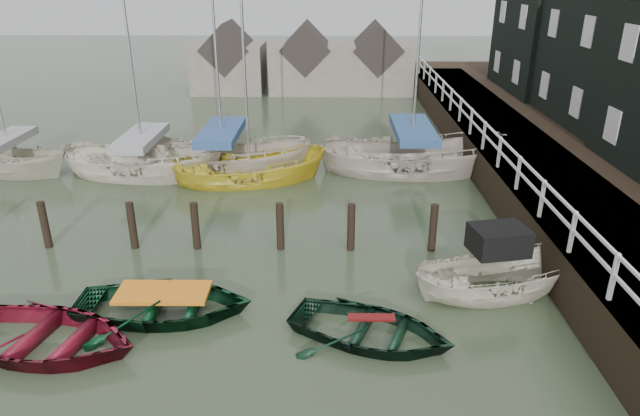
{
  "coord_description": "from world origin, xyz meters",
  "views": [
    {
      "loc": [
        2.6,
        -11.58,
        7.39
      ],
      "look_at": [
        2.33,
        2.71,
        1.4
      ],
      "focal_mm": 32.0,
      "sensor_mm": 36.0,
      "label": 1
    }
  ],
  "objects_px": {
    "rowboat_green": "(166,314)",
    "sailboat_b": "(224,170)",
    "sailboat_a": "(145,174)",
    "sailboat_d": "(411,170)",
    "rowboat_red": "(44,348)",
    "sailboat_c": "(250,181)",
    "motorboat": "(495,289)",
    "sailboat_e": "(13,169)",
    "rowboat_dkgreen": "(371,339)"
  },
  "relations": [
    {
      "from": "motorboat",
      "to": "rowboat_green",
      "type": "bearing_deg",
      "value": 86.18
    },
    {
      "from": "sailboat_a",
      "to": "sailboat_d",
      "type": "height_order",
      "value": "sailboat_d"
    },
    {
      "from": "sailboat_a",
      "to": "sailboat_c",
      "type": "xyz_separation_m",
      "value": [
        4.18,
        -0.6,
        -0.05
      ]
    },
    {
      "from": "rowboat_green",
      "to": "sailboat_c",
      "type": "xyz_separation_m",
      "value": [
        0.77,
        9.05,
        0.01
      ]
    },
    {
      "from": "sailboat_e",
      "to": "sailboat_d",
      "type": "bearing_deg",
      "value": -70.71
    },
    {
      "from": "rowboat_green",
      "to": "sailboat_a",
      "type": "bearing_deg",
      "value": 18.7
    },
    {
      "from": "sailboat_c",
      "to": "sailboat_d",
      "type": "relative_size",
      "value": 0.8
    },
    {
      "from": "rowboat_red",
      "to": "sailboat_a",
      "type": "height_order",
      "value": "sailboat_a"
    },
    {
      "from": "rowboat_red",
      "to": "sailboat_a",
      "type": "bearing_deg",
      "value": 17.92
    },
    {
      "from": "sailboat_c",
      "to": "sailboat_e",
      "type": "xyz_separation_m",
      "value": [
        -9.59,
        0.99,
        0.05
      ]
    },
    {
      "from": "motorboat",
      "to": "sailboat_b",
      "type": "distance_m",
      "value": 12.24
    },
    {
      "from": "sailboat_c",
      "to": "sailboat_d",
      "type": "height_order",
      "value": "sailboat_d"
    },
    {
      "from": "rowboat_red",
      "to": "motorboat",
      "type": "xyz_separation_m",
      "value": [
        10.1,
        2.44,
        0.1
      ]
    },
    {
      "from": "rowboat_dkgreen",
      "to": "sailboat_b",
      "type": "height_order",
      "value": "sailboat_b"
    },
    {
      "from": "rowboat_green",
      "to": "sailboat_c",
      "type": "bearing_deg",
      "value": -5.62
    },
    {
      "from": "rowboat_red",
      "to": "rowboat_dkgreen",
      "type": "xyz_separation_m",
      "value": [
        6.93,
        0.48,
        0.0
      ]
    },
    {
      "from": "rowboat_dkgreen",
      "to": "sailboat_c",
      "type": "distance_m",
      "value": 10.66
    },
    {
      "from": "sailboat_b",
      "to": "sailboat_a",
      "type": "bearing_deg",
      "value": 107.1
    },
    {
      "from": "rowboat_dkgreen",
      "to": "motorboat",
      "type": "distance_m",
      "value": 3.73
    },
    {
      "from": "rowboat_green",
      "to": "rowboat_dkgreen",
      "type": "bearing_deg",
      "value": -101.08
    },
    {
      "from": "motorboat",
      "to": "sailboat_e",
      "type": "height_order",
      "value": "sailboat_e"
    },
    {
      "from": "sailboat_d",
      "to": "sailboat_e",
      "type": "xyz_separation_m",
      "value": [
        -15.82,
        -0.29,
        0.0
      ]
    },
    {
      "from": "sailboat_c",
      "to": "sailboat_e",
      "type": "distance_m",
      "value": 9.64
    },
    {
      "from": "sailboat_a",
      "to": "sailboat_e",
      "type": "xyz_separation_m",
      "value": [
        -5.41,
        0.39,
        0.0
      ]
    },
    {
      "from": "sailboat_d",
      "to": "sailboat_e",
      "type": "relative_size",
      "value": 1.37
    },
    {
      "from": "sailboat_e",
      "to": "rowboat_red",
      "type": "bearing_deg",
      "value": -131.64
    },
    {
      "from": "rowboat_red",
      "to": "sailboat_e",
      "type": "relative_size",
      "value": 0.47
    },
    {
      "from": "motorboat",
      "to": "sailboat_b",
      "type": "bearing_deg",
      "value": 30.86
    },
    {
      "from": "rowboat_green",
      "to": "sailboat_d",
      "type": "xyz_separation_m",
      "value": [
        7.0,
        10.33,
        0.06
      ]
    },
    {
      "from": "motorboat",
      "to": "sailboat_e",
      "type": "bearing_deg",
      "value": 50.08
    },
    {
      "from": "rowboat_red",
      "to": "sailboat_c",
      "type": "height_order",
      "value": "sailboat_c"
    },
    {
      "from": "rowboat_red",
      "to": "sailboat_e",
      "type": "height_order",
      "value": "sailboat_e"
    },
    {
      "from": "rowboat_dkgreen",
      "to": "sailboat_b",
      "type": "relative_size",
      "value": 0.29
    },
    {
      "from": "rowboat_green",
      "to": "sailboat_b",
      "type": "relative_size",
      "value": 0.33
    },
    {
      "from": "rowboat_red",
      "to": "sailboat_b",
      "type": "relative_size",
      "value": 0.35
    },
    {
      "from": "sailboat_c",
      "to": "sailboat_e",
      "type": "height_order",
      "value": "sailboat_c"
    },
    {
      "from": "sailboat_a",
      "to": "sailboat_d",
      "type": "bearing_deg",
      "value": -78.59
    },
    {
      "from": "rowboat_red",
      "to": "sailboat_c",
      "type": "xyz_separation_m",
      "value": [
        2.99,
        10.39,
        0.01
      ]
    },
    {
      "from": "rowboat_green",
      "to": "sailboat_e",
      "type": "relative_size",
      "value": 0.45
    },
    {
      "from": "rowboat_green",
      "to": "sailboat_b",
      "type": "distance_m",
      "value": 10.11
    },
    {
      "from": "sailboat_a",
      "to": "sailboat_e",
      "type": "bearing_deg",
      "value": 93.59
    },
    {
      "from": "rowboat_red",
      "to": "sailboat_a",
      "type": "distance_m",
      "value": 11.05
    },
    {
      "from": "sailboat_d",
      "to": "motorboat",
      "type": "bearing_deg",
      "value": -172.25
    },
    {
      "from": "rowboat_green",
      "to": "rowboat_dkgreen",
      "type": "relative_size",
      "value": 1.13
    },
    {
      "from": "motorboat",
      "to": "sailboat_c",
      "type": "bearing_deg",
      "value": 30.04
    },
    {
      "from": "rowboat_red",
      "to": "motorboat",
      "type": "bearing_deg",
      "value": -64.7
    },
    {
      "from": "rowboat_green",
      "to": "sailboat_b",
      "type": "bearing_deg",
      "value": 1.54
    },
    {
      "from": "motorboat",
      "to": "sailboat_d",
      "type": "bearing_deg",
      "value": -6.28
    },
    {
      "from": "sailboat_d",
      "to": "sailboat_e",
      "type": "distance_m",
      "value": 15.82
    },
    {
      "from": "sailboat_b",
      "to": "sailboat_c",
      "type": "xyz_separation_m",
      "value": [
        1.18,
        -1.05,
        -0.05
      ]
    }
  ]
}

